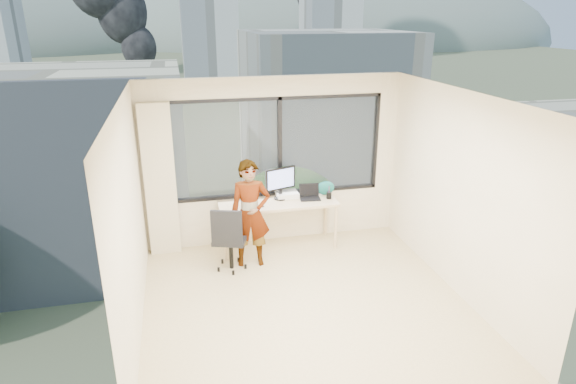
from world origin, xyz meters
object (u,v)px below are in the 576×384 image
object	(u,v)px
person	(250,214)
monitor	(280,183)
handbag	(326,188)
chair	(230,237)
desk	(278,225)
game_console	(287,194)
laptop	(310,193)

from	to	relation	value
person	monitor	xyz separation A→B (m)	(0.56, 0.58, 0.22)
handbag	chair	bearing A→B (deg)	-136.21
desk	chair	distance (m)	0.97
game_console	monitor	bearing A→B (deg)	-155.29
chair	game_console	xyz separation A→B (m)	(0.98, 0.71, 0.29)
game_console	chair	bearing A→B (deg)	-145.03
game_console	handbag	size ratio (longest dim) A/B	1.17
person	handbag	world-z (taller)	person
game_console	handbag	xyz separation A→B (m)	(0.62, -0.04, 0.07)
desk	game_console	bearing A→B (deg)	46.48
chair	handbag	size ratio (longest dim) A/B	3.47
desk	game_console	size ratio (longest dim) A/B	5.35
desk	monitor	distance (m)	0.65
desk	game_console	xyz separation A→B (m)	(0.18, 0.19, 0.42)
laptop	person	bearing A→B (deg)	-149.59
chair	handbag	bearing A→B (deg)	41.51
handbag	game_console	bearing A→B (deg)	-162.40
monitor	laptop	distance (m)	0.49
person	handbag	distance (m)	1.43
chair	handbag	xyz separation A→B (m)	(1.60, 0.68, 0.36)
game_console	laptop	size ratio (longest dim) A/B	1.02
monitor	game_console	distance (m)	0.25
handbag	laptop	bearing A→B (deg)	-133.28
desk	chair	size ratio (longest dim) A/B	1.81
chair	handbag	world-z (taller)	chair
person	handbag	size ratio (longest dim) A/B	5.47
person	handbag	bearing A→B (deg)	29.22
person	laptop	bearing A→B (deg)	28.90
monitor	laptop	xyz separation A→B (m)	(0.44, -0.12, -0.16)
person	game_console	distance (m)	0.93
monitor	handbag	world-z (taller)	monitor
chair	person	xyz separation A→B (m)	(0.30, 0.08, 0.29)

